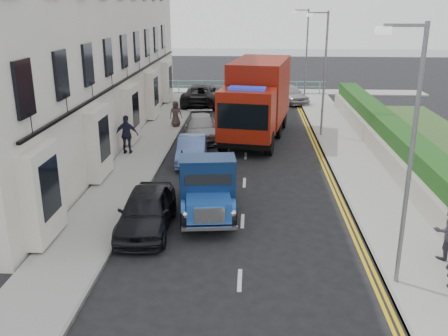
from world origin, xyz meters
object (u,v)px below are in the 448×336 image
(lamp_mid, at_px, (323,67))
(bedford_lorry, at_px, (208,191))
(lamp_far, at_px, (305,51))
(red_lorry, at_px, (257,98))
(lamp_near, at_px, (408,145))
(parked_car_front, at_px, (146,210))

(lamp_mid, distance_m, bedford_lorry, 13.32)
(lamp_far, height_order, red_lorry, lamp_far)
(lamp_mid, height_order, red_lorry, lamp_mid)
(lamp_mid, bearing_deg, lamp_near, -90.00)
(lamp_mid, distance_m, red_lorry, 4.00)
(parked_car_front, bearing_deg, lamp_near, -24.15)
(lamp_near, xyz_separation_m, red_lorry, (-3.61, 15.68, -1.69))
(lamp_mid, relative_size, parked_car_front, 1.66)
(lamp_mid, height_order, lamp_far, same)
(lamp_near, height_order, parked_car_front, lamp_near)
(lamp_near, xyz_separation_m, bedford_lorry, (-5.44, 4.20, -2.94))
(lamp_near, height_order, red_lorry, lamp_near)
(lamp_near, xyz_separation_m, lamp_mid, (0.00, 16.00, 0.00))
(lamp_mid, bearing_deg, parked_car_front, -119.95)
(lamp_mid, relative_size, red_lorry, 0.81)
(lamp_near, bearing_deg, parked_car_front, 157.28)
(lamp_near, bearing_deg, bedford_lorry, 142.33)
(red_lorry, bearing_deg, parked_car_front, -97.21)
(lamp_near, distance_m, lamp_far, 26.00)
(lamp_far, bearing_deg, red_lorry, -109.27)
(lamp_near, distance_m, parked_car_front, 8.69)
(bedford_lorry, bearing_deg, lamp_far, 69.32)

